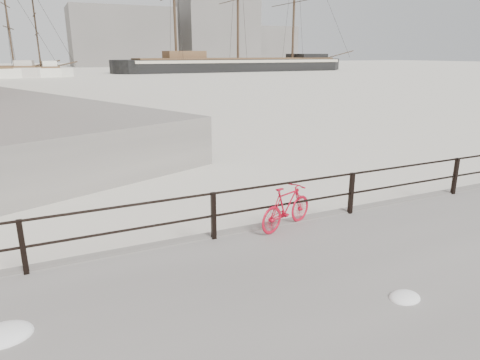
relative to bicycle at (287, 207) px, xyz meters
name	(u,v)px	position (x,y,z in m)	size (l,w,h in m)	color
ground	(345,224)	(1.85, 0.27, -0.83)	(400.00, 400.00, 0.00)	white
guardrail	(351,193)	(1.85, 0.12, 0.02)	(28.00, 0.10, 1.00)	black
bicycle	(287,207)	(0.00, 0.00, 0.00)	(1.60, 0.24, 0.96)	red
snow_mounds	(475,208)	(4.53, -1.15, -0.33)	(19.22, 3.61, 0.36)	white
barque_black	(238,71)	(38.04, 85.68, -0.83)	(64.83, 21.22, 36.35)	black
schooner_left	(11,78)	(-8.59, 77.22, -0.83)	(21.31, 9.69, 16.49)	white
industrial_west	(122,37)	(21.85, 140.27, 8.17)	(32.00, 18.00, 18.00)	gray
industrial_mid	(217,30)	(56.85, 145.27, 11.17)	(26.00, 20.00, 24.00)	gray
industrial_east	(266,46)	(79.85, 150.27, 6.17)	(20.00, 16.00, 14.00)	gray
smokestack	(177,1)	(43.85, 150.27, 21.17)	(2.80, 2.80, 44.00)	gray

